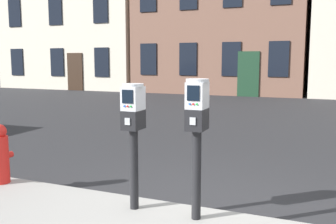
{
  "coord_description": "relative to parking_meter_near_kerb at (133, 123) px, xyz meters",
  "views": [
    {
      "loc": [
        1.15,
        -3.49,
        1.67
      ],
      "look_at": [
        -0.31,
        -0.01,
        1.16
      ],
      "focal_mm": 40.71,
      "sensor_mm": 36.0,
      "label": 1
    }
  ],
  "objects": [
    {
      "name": "parking_meter_near_kerb",
      "position": [
        0.0,
        0.0,
        0.0
      ],
      "size": [
        0.22,
        0.25,
        1.3
      ],
      "rotation": [
        0.0,
        0.0,
        -1.56
      ],
      "color": "black",
      "rests_on": "sidewalk_slab"
    },
    {
      "name": "parking_meter_twin_adjacent",
      "position": [
        0.68,
        0.0,
        0.04
      ],
      "size": [
        0.22,
        0.25,
        1.36
      ],
      "rotation": [
        0.0,
        0.0,
        -1.56
      ],
      "color": "black",
      "rests_on": "sidewalk_slab"
    },
    {
      "name": "fire_hydrant",
      "position": [
        -1.94,
        0.1,
        -0.53
      ],
      "size": [
        0.2,
        0.36,
        0.75
      ],
      "color": "red",
      "rests_on": "sidewalk_slab"
    }
  ]
}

